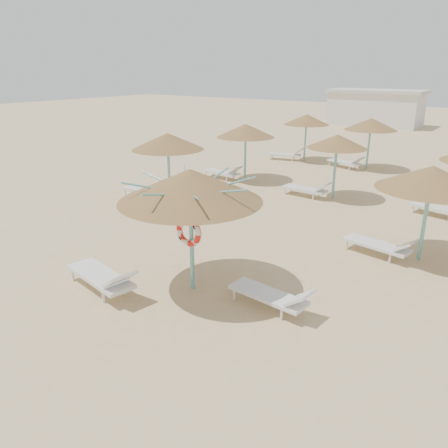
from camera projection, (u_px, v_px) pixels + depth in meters
The scene contains 6 objects.
ground at pixel (186, 285), 11.02m from camera, with size 120.00×120.00×0.00m, color tan.
main_palapa at pixel (190, 186), 9.97m from camera, with size 3.37×3.37×3.02m.
lounger_main_a at pixel (103, 277), 10.55m from camera, with size 2.42×1.13×0.85m.
lounger_main_b at pixel (273, 295), 9.80m from camera, with size 2.06×0.81×0.73m.
palapa_field at pixel (407, 148), 16.44m from camera, with size 19.56×13.85×2.73m.
service_hut at pixel (376, 108), 40.70m from camera, with size 8.40×4.40×3.25m.
Camera 1 is at (6.43, -7.52, 5.18)m, focal length 35.00 mm.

